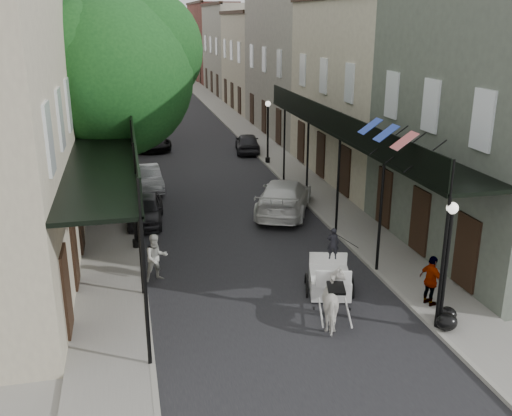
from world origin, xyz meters
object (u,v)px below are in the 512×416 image
horse (336,301)px  car_right_near (284,197)px  car_right_far (247,143)px  pedestrian_sidewalk_right (431,281)px  car_left_mid (147,178)px  pedestrian_walking (156,258)px  tree_near (121,68)px  carriage (329,262)px  tree_far (120,61)px  pedestrian_sidewalk_left (103,161)px  car_left_far (149,140)px  lamppost_right_far (268,131)px  lamppost_left (133,199)px  lamppost_right_near (446,264)px  car_left_near (146,210)px

horse → car_right_near: (1.26, 10.00, 0.04)m
horse → car_right_far: (2.26, 22.51, -0.09)m
pedestrian_sidewalk_right → car_left_mid: pedestrian_sidewalk_right is taller
pedestrian_walking → car_right_far: (7.10, 18.40, -0.19)m
tree_near → carriage: bearing=-55.6°
tree_far → pedestrian_walking: (0.75, -21.07, -5.01)m
pedestrian_sidewalk_left → pedestrian_sidewalk_right: bearing=109.0°
tree_near → pedestrian_walking: bearing=-84.4°
horse → car_left_far: horse is taller
tree_far → lamppost_right_far: size_ratio=2.32×
tree_near → lamppost_left: (0.10, -4.18, -4.44)m
lamppost_right_far → car_right_near: bearing=-99.5°
lamppost_left → pedestrian_sidewalk_left: 11.51m
lamppost_right_far → pedestrian_sidewalk_left: (-9.66, -0.64, -1.17)m
carriage → lamppost_left: bearing=156.7°
car_left_far → car_right_far: bearing=-33.7°
lamppost_right_far → pedestrian_sidewalk_right: lamppost_right_far is taller
carriage → car_left_far: 23.27m
tree_far → pedestrian_walking: 21.67m
horse → pedestrian_walking: size_ratio=1.05×
car_left_mid → car_left_far: bearing=81.9°
pedestrian_walking → lamppost_right_near: bearing=-50.1°
lamppost_left → car_right_near: 7.45m
pedestrian_sidewalk_left → car_left_mid: size_ratio=0.41×
lamppost_right_far → car_right_near: size_ratio=0.70×
carriage → car_right_far: bearing=100.5°
tree_far → car_left_far: (1.53, -0.18, -5.19)m
pedestrian_walking → car_left_far: 20.91m
pedestrian_sidewalk_left → pedestrian_walking: bearing=88.2°
car_left_mid → car_left_far: (0.56, 9.81, 0.04)m
car_right_near → tree_near: bearing=13.2°
carriage → car_left_near: (-5.54, 7.80, -0.34)m
tree_near → car_left_mid: bearing=77.1°
horse → car_left_near: bearing=-48.6°
pedestrian_sidewalk_right → car_left_near: (-8.09, 9.74, -0.30)m
horse → car_left_near: (-4.94, 10.00, -0.12)m
tree_near → pedestrian_sidewalk_right: size_ratio=6.07×
pedestrian_sidewalk_left → car_right_near: size_ratio=0.29×
lamppost_left → lamppost_right_far: same height
car_left_near → car_right_near: car_right_near is taller
tree_near → car_right_near: bearing=-9.8°
car_left_mid → car_left_near: bearing=-98.4°
carriage → car_right_near: carriage is taller
carriage → car_right_far: carriage is taller
horse → lamppost_left: bearing=-37.0°
car_right_far → car_left_near: bearing=68.4°
car_left_mid → car_right_far: car_right_far is taller
car_right_far → tree_near: bearing=63.8°
car_left_mid → car_left_far: car_left_far is taller
tree_far → pedestrian_sidewalk_left: size_ratio=5.64×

